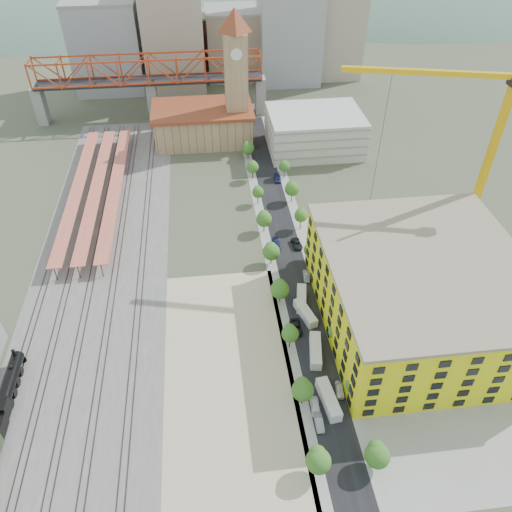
{
  "coord_description": "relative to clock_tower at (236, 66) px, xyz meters",
  "views": [
    {
      "loc": [
        -6.0,
        -98.59,
        90.01
      ],
      "look_at": [
        5.34,
        -3.22,
        10.0
      ],
      "focal_mm": 35.0,
      "sensor_mm": 36.0,
      "label": 1
    }
  ],
  "objects": [
    {
      "name": "ground",
      "position": [
        -8.0,
        -79.99,
        -28.7
      ],
      "size": [
        400.0,
        400.0,
        0.0
      ],
      "primitive_type": "plane",
      "color": "#474C38",
      "rests_on": "ground"
    },
    {
      "name": "ballast_strip",
      "position": [
        -44.0,
        -62.49,
        -28.67
      ],
      "size": [
        36.0,
        165.0,
        0.06
      ],
      "primitive_type": "cube",
      "color": "#605E59",
      "rests_on": "ground"
    },
    {
      "name": "dirt_lot",
      "position": [
        -12.0,
        -111.49,
        -28.67
      ],
      "size": [
        28.0,
        67.0,
        0.06
      ],
      "primitive_type": "cube",
      "color": "tan",
      "rests_on": "ground"
    },
    {
      "name": "street_asphalt",
      "position": [
        8.0,
        -64.99,
        -28.67
      ],
      "size": [
        12.0,
        170.0,
        0.06
      ],
      "primitive_type": "cube",
      "color": "black",
      "rests_on": "ground"
    },
    {
      "name": "sidewalk_west",
      "position": [
        2.5,
        -64.99,
        -28.68
      ],
      "size": [
        3.0,
        170.0,
        0.04
      ],
      "primitive_type": "cube",
      "color": "gray",
      "rests_on": "ground"
    },
    {
      "name": "sidewalk_east",
      "position": [
        13.5,
        -64.99,
        -28.68
      ],
      "size": [
        3.0,
        170.0,
        0.04
      ],
      "primitive_type": "cube",
      "color": "gray",
      "rests_on": "ground"
    },
    {
      "name": "construction_pad",
      "position": [
        37.0,
        -99.99,
        -28.67
      ],
      "size": [
        50.0,
        90.0,
        0.06
      ],
      "primitive_type": "cube",
      "color": "gray",
      "rests_on": "ground"
    },
    {
      "name": "rail_tracks",
      "position": [
        -45.8,
        -62.49,
        -28.55
      ],
      "size": [
        26.56,
        160.0,
        0.18
      ],
      "color": "#382B23",
      "rests_on": "ground"
    },
    {
      "name": "platform_canopies",
      "position": [
        -49.0,
        -34.99,
        -24.7
      ],
      "size": [
        16.0,
        80.0,
        4.12
      ],
      "color": "#DD6355",
      "rests_on": "ground"
    },
    {
      "name": "station_hall",
      "position": [
        -13.0,
        2.01,
        -22.03
      ],
      "size": [
        38.0,
        24.0,
        13.1
      ],
      "color": "tan",
      "rests_on": "ground"
    },
    {
      "name": "clock_tower",
      "position": [
        0.0,
        0.0,
        0.0
      ],
      "size": [
        12.0,
        12.0,
        52.0
      ],
      "color": "tan",
      "rests_on": "ground"
    },
    {
      "name": "parking_garage",
      "position": [
        28.0,
        -9.99,
        -21.7
      ],
      "size": [
        34.0,
        26.0,
        14.0
      ],
      "primitive_type": "cube",
      "color": "silver",
      "rests_on": "ground"
    },
    {
      "name": "truss_bridge",
      "position": [
        -33.0,
        25.01,
        -9.83
      ],
      "size": [
        94.0,
        9.6,
        25.6
      ],
      "color": "gray",
      "rests_on": "ground"
    },
    {
      "name": "construction_building",
      "position": [
        34.0,
        -99.99,
        -19.29
      ],
      "size": [
        44.6,
        50.6,
        18.8
      ],
      "color": "yellow",
      "rests_on": "ground"
    },
    {
      "name": "street_trees",
      "position": [
        8.0,
        -74.99,
        -28.7
      ],
      "size": [
        15.4,
        124.4,
        8.0
      ],
      "color": "#346B20",
      "rests_on": "ground"
    },
    {
      "name": "skyline",
      "position": [
        -0.53,
        62.32,
        -5.89
      ],
      "size": [
        133.0,
        46.0,
        60.0
      ],
      "color": "#9EA0A3",
      "rests_on": "ground"
    },
    {
      "name": "distant_hills",
      "position": [
        37.28,
        180.01,
        -108.23
      ],
      "size": [
        647.0,
        264.0,
        227.0
      ],
      "color": "#4C6B59",
      "rests_on": "ground"
    },
    {
      "name": "locomotive",
      "position": [
        -58.0,
        -112.45,
        -26.47
      ],
      "size": [
        3.1,
        23.9,
        5.97
      ],
      "color": "black",
      "rests_on": "ground"
    },
    {
      "name": "tower_crane",
      "position": [
        54.77,
        -72.27,
        6.61
      ],
      "size": [
        52.43,
        14.92,
        57.21
      ],
      "color": "yellow",
      "rests_on": "ground"
    },
    {
      "name": "site_trailer_a",
      "position": [
        8.0,
        -120.66,
        -27.38
      ],
      "size": [
        3.64,
        9.86,
        2.64
      ],
      "primitive_type": "cube",
      "rotation": [
        0.0,
        0.0,
        0.12
      ],
      "color": "silver",
      "rests_on": "ground"
    },
    {
      "name": "site_trailer_b",
      "position": [
        8.0,
        -107.69,
        -27.41
      ],
      "size": [
        4.07,
        9.72,
        2.58
      ],
      "primitive_type": "cube",
      "rotation": [
        0.0,
        0.0,
        -0.17
      ],
      "color": "silver",
      "rests_on": "ground"
    },
    {
      "name": "site_trailer_c",
      "position": [
        8.0,
        -95.83,
        -27.5
      ],
      "size": [
        4.67,
        9.04,
        2.39
      ],
      "primitive_type": "cube",
      "rotation": [
        0.0,
        0.0,
        0.29
      ],
      "color": "silver",
      "rests_on": "ground"
    },
    {
      "name": "site_trailer_d",
      "position": [
        8.0,
        -90.77,
        -27.51
      ],
      "size": [
        3.95,
        8.97,
        2.38
      ],
      "primitive_type": "cube",
      "rotation": [
        0.0,
        0.0,
        -0.2
      ],
      "color": "silver",
      "rests_on": "ground"
    },
    {
      "name": "car_0",
      "position": [
        5.0,
        -121.63,
        -27.91
      ],
      "size": [
        2.16,
        4.75,
        1.58
      ],
      "primitive_type": "imported",
      "rotation": [
        0.0,
        0.0,
        -0.06
      ],
      "color": "white",
      "rests_on": "ground"
    },
    {
      "name": "car_1",
      "position": [
        5.0,
        -125.26,
        -27.95
      ],
      "size": [
        1.58,
        4.51,
        1.49
      ],
      "primitive_type": "imported",
      "rotation": [
        0.0,
        0.0,
        -0.0
      ],
      "color": "#95959A",
      "rests_on": "ground"
    },
    {
      "name": "car_2",
      "position": [
        5.0,
        -99.91,
        -27.93
      ],
      "size": [
        2.63,
        5.55,
        1.53
      ],
      "primitive_type": "imported",
      "rotation": [
        0.0,
        0.0,
        -0.02
      ],
      "color": "black",
      "rests_on": "ground"
    },
    {
      "name": "car_3",
      "position": [
        5.0,
        -67.67,
        -27.92
      ],
      "size": [
        2.31,
        5.39,
        1.55
      ],
      "primitive_type": "imported",
      "rotation": [
        0.0,
        0.0,
        -0.03
      ],
      "color": "navy",
      "rests_on": "ground"
    },
    {
      "name": "car_4",
      "position": [
        11.0,
        -118.28,
        -27.97
      ],
      "size": [
        2.26,
        4.47,
        1.46
      ],
      "primitive_type": "imported",
      "rotation": [
        0.0,
        0.0,
        -0.13
      ],
      "color": "white",
      "rests_on": "ground"
    },
    {
      "name": "car_5",
      "position": [
        11.0,
        -82.13,
        -27.95
      ],
      "size": [
        1.99,
        4.66,
        1.49
      ],
      "primitive_type": "imported",
      "rotation": [
        0.0,
        0.0,
        -0.09
      ],
      "color": "gray",
      "rests_on": "ground"
    },
    {
      "name": "car_6",
      "position": [
        11.0,
        -68.15,
        -27.95
      ],
      "size": [
        2.99,
        5.57,
        1.49
      ],
      "primitive_type": "imported",
      "rotation": [
        0.0,
        0.0,
        0.1
      ],
      "color": "black",
      "rests_on": "ground"
    },
    {
      "name": "car_7",
      "position": [
        11.0,
        -31.58,
        -27.92
      ],
      "size": [
        2.42,
        5.42,
        1.55
      ],
      "primitive_type": "imported",
      "rotation": [
        0.0,
        0.0,
        -0.05
      ],
      "color": "navy",
      "rests_on": "ground"
    }
  ]
}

